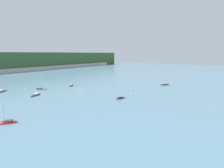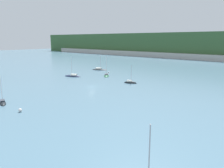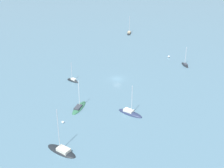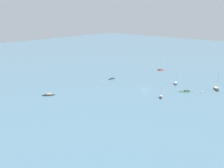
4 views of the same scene
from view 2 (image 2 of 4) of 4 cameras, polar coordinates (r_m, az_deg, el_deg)
ground_plane at (r=80.67m, az=-5.36°, el=-0.75°), size 600.00×600.00×0.00m
shore_town_strip at (r=194.71m, az=24.46°, el=6.25°), size 398.88×6.00×4.80m
sailboat_0 at (r=124.81m, az=-3.29°, el=3.76°), size 9.28×6.34×12.31m
sailboat_1 at (r=66.86m, az=-26.64°, el=-4.48°), size 5.95×3.37×8.27m
sailboat_3 at (r=103.99m, az=-10.23°, el=1.98°), size 8.38×5.42×10.18m
sailboat_4 at (r=87.31m, az=4.79°, el=0.29°), size 5.35×3.28×8.05m
sailboat_5 at (r=104.06m, az=-1.48°, el=2.16°), size 7.52×8.09×9.83m
mooring_buoy_0 at (r=113.10m, az=-0.88°, el=3.05°), size 0.70×0.70×0.70m
mooring_buoy_1 at (r=57.48m, az=-22.86°, el=-6.32°), size 0.87×0.87×0.87m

